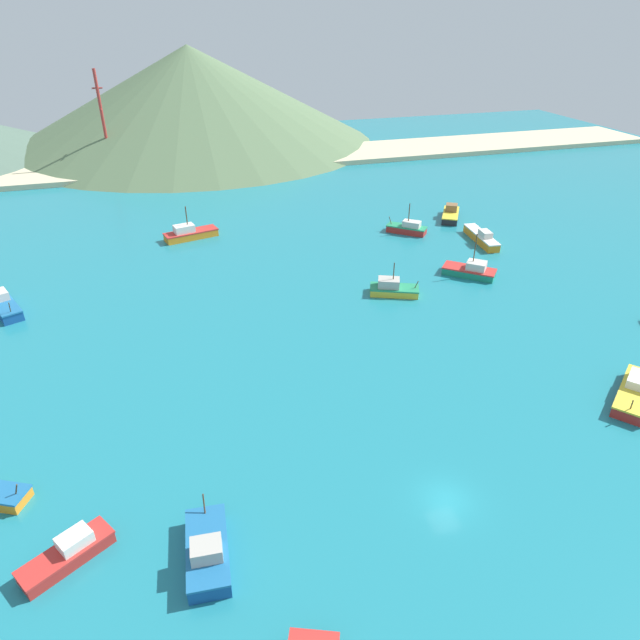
{
  "coord_description": "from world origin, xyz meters",
  "views": [
    {
      "loc": [
        -19.79,
        -29.03,
        36.42
      ],
      "look_at": [
        -1.8,
        31.27,
        0.78
      ],
      "focal_mm": 31.39,
      "sensor_mm": 36.0,
      "label": 1
    }
  ],
  "objects_px": {
    "fishing_boat_10": "(4,305)",
    "fishing_boat_11": "(408,228)",
    "fishing_boat_9": "(636,392)",
    "fishing_boat_14": "(207,551)",
    "radio_tower": "(103,121)",
    "fishing_boat_5": "(190,233)",
    "fishing_boat_1": "(471,270)",
    "fishing_boat_7": "(482,237)",
    "fishing_boat_0": "(393,288)",
    "fishing_boat_6": "(451,214)",
    "fishing_boat_2": "(68,553)"
  },
  "relations": [
    {
      "from": "fishing_boat_10",
      "to": "fishing_boat_11",
      "type": "bearing_deg",
      "value": 10.18
    },
    {
      "from": "fishing_boat_9",
      "to": "fishing_boat_11",
      "type": "relative_size",
      "value": 1.33
    },
    {
      "from": "fishing_boat_14",
      "to": "radio_tower",
      "type": "relative_size",
      "value": 0.33
    },
    {
      "from": "fishing_boat_5",
      "to": "fishing_boat_10",
      "type": "distance_m",
      "value": 33.43
    },
    {
      "from": "fishing_boat_1",
      "to": "fishing_boat_7",
      "type": "xyz_separation_m",
      "value": [
        8.98,
        11.88,
        -0.0
      ]
    },
    {
      "from": "fishing_boat_5",
      "to": "fishing_boat_9",
      "type": "distance_m",
      "value": 73.13
    },
    {
      "from": "radio_tower",
      "to": "fishing_boat_9",
      "type": "bearing_deg",
      "value": -63.98
    },
    {
      "from": "fishing_boat_0",
      "to": "fishing_boat_7",
      "type": "relative_size",
      "value": 0.69
    },
    {
      "from": "fishing_boat_10",
      "to": "fishing_boat_11",
      "type": "relative_size",
      "value": 1.33
    },
    {
      "from": "fishing_boat_0",
      "to": "fishing_boat_11",
      "type": "xyz_separation_m",
      "value": [
        12.31,
        22.08,
        0.02
      ]
    },
    {
      "from": "fishing_boat_7",
      "to": "fishing_boat_1",
      "type": "bearing_deg",
      "value": -127.08
    },
    {
      "from": "fishing_boat_6",
      "to": "fishing_boat_2",
      "type": "bearing_deg",
      "value": -136.52
    },
    {
      "from": "fishing_boat_1",
      "to": "fishing_boat_14",
      "type": "relative_size",
      "value": 1.04
    },
    {
      "from": "fishing_boat_11",
      "to": "fishing_boat_1",
      "type": "bearing_deg",
      "value": -85.34
    },
    {
      "from": "fishing_boat_6",
      "to": "fishing_boat_7",
      "type": "height_order",
      "value": "fishing_boat_6"
    },
    {
      "from": "fishing_boat_14",
      "to": "fishing_boat_7",
      "type": "bearing_deg",
      "value": 43.74
    },
    {
      "from": "fishing_boat_5",
      "to": "radio_tower",
      "type": "relative_size",
      "value": 0.42
    },
    {
      "from": "fishing_boat_10",
      "to": "fishing_boat_11",
      "type": "xyz_separation_m",
      "value": [
        64.87,
        11.65,
        -0.01
      ]
    },
    {
      "from": "fishing_boat_1",
      "to": "fishing_boat_0",
      "type": "bearing_deg",
      "value": -170.16
    },
    {
      "from": "fishing_boat_1",
      "to": "fishing_boat_7",
      "type": "distance_m",
      "value": 14.89
    },
    {
      "from": "fishing_boat_10",
      "to": "fishing_boat_1",
      "type": "bearing_deg",
      "value": -6.88
    },
    {
      "from": "fishing_boat_0",
      "to": "fishing_boat_9",
      "type": "distance_m",
      "value": 33.54
    },
    {
      "from": "fishing_boat_2",
      "to": "fishing_boat_10",
      "type": "distance_m",
      "value": 46.07
    },
    {
      "from": "fishing_boat_0",
      "to": "fishing_boat_14",
      "type": "xyz_separation_m",
      "value": [
        -30.69,
        -36.98,
        0.02
      ]
    },
    {
      "from": "fishing_boat_9",
      "to": "radio_tower",
      "type": "xyz_separation_m",
      "value": [
        -55.34,
        113.37,
        11.17
      ]
    },
    {
      "from": "fishing_boat_1",
      "to": "fishing_boat_10",
      "type": "height_order",
      "value": "fishing_boat_1"
    },
    {
      "from": "fishing_boat_9",
      "to": "fishing_boat_5",
      "type": "bearing_deg",
      "value": 123.95
    },
    {
      "from": "fishing_boat_5",
      "to": "fishing_boat_7",
      "type": "height_order",
      "value": "fishing_boat_5"
    },
    {
      "from": "fishing_boat_5",
      "to": "fishing_boat_9",
      "type": "xyz_separation_m",
      "value": [
        40.84,
        -60.67,
        -0.13
      ]
    },
    {
      "from": "fishing_boat_9",
      "to": "fishing_boat_10",
      "type": "bearing_deg",
      "value": 149.05
    },
    {
      "from": "fishing_boat_1",
      "to": "fishing_boat_11",
      "type": "height_order",
      "value": "fishing_boat_1"
    },
    {
      "from": "fishing_boat_7",
      "to": "fishing_boat_6",
      "type": "bearing_deg",
      "value": 86.91
    },
    {
      "from": "fishing_boat_1",
      "to": "radio_tower",
      "type": "height_order",
      "value": "radio_tower"
    },
    {
      "from": "fishing_boat_1",
      "to": "fishing_boat_10",
      "type": "bearing_deg",
      "value": 173.12
    },
    {
      "from": "fishing_boat_2",
      "to": "fishing_boat_11",
      "type": "distance_m",
      "value": 77.2
    },
    {
      "from": "fishing_boat_7",
      "to": "fishing_boat_11",
      "type": "distance_m",
      "value": 13.14
    },
    {
      "from": "fishing_boat_6",
      "to": "fishing_boat_11",
      "type": "xyz_separation_m",
      "value": [
        -11.26,
        -4.76,
        0.03
      ]
    },
    {
      "from": "fishing_boat_9",
      "to": "fishing_boat_14",
      "type": "relative_size",
      "value": 1.22
    },
    {
      "from": "fishing_boat_7",
      "to": "fishing_boat_14",
      "type": "relative_size",
      "value": 1.43
    },
    {
      "from": "fishing_boat_2",
      "to": "fishing_boat_9",
      "type": "relative_size",
      "value": 0.75
    },
    {
      "from": "fishing_boat_11",
      "to": "fishing_boat_0",
      "type": "bearing_deg",
      "value": -119.14
    },
    {
      "from": "fishing_boat_7",
      "to": "fishing_boat_0",
      "type": "bearing_deg",
      "value": -148.03
    },
    {
      "from": "fishing_boat_1",
      "to": "fishing_boat_14",
      "type": "bearing_deg",
      "value": -138.55
    },
    {
      "from": "fishing_boat_1",
      "to": "fishing_boat_2",
      "type": "bearing_deg",
      "value": -146.23
    },
    {
      "from": "fishing_boat_0",
      "to": "fishing_boat_1",
      "type": "height_order",
      "value": "fishing_boat_1"
    },
    {
      "from": "fishing_boat_0",
      "to": "fishing_boat_14",
      "type": "distance_m",
      "value": 48.06
    },
    {
      "from": "fishing_boat_1",
      "to": "fishing_boat_2",
      "type": "distance_m",
      "value": 65.65
    },
    {
      "from": "fishing_boat_2",
      "to": "fishing_boat_9",
      "type": "distance_m",
      "value": 55.73
    },
    {
      "from": "fishing_boat_2",
      "to": "fishing_boat_14",
      "type": "distance_m",
      "value": 10.39
    },
    {
      "from": "fishing_boat_2",
      "to": "fishing_boat_7",
      "type": "xyz_separation_m",
      "value": [
        63.55,
        48.36,
        0.11
      ]
    }
  ]
}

